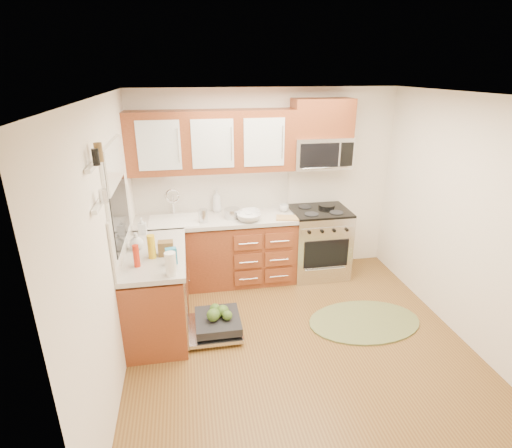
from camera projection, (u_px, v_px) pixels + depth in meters
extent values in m
plane|color=brown|center=(297.00, 341.00, 4.26)|extent=(3.50, 3.50, 0.00)
plane|color=white|center=(309.00, 95.00, 3.35)|extent=(3.50, 3.50, 0.00)
cube|color=white|center=(266.00, 184.00, 5.41)|extent=(3.50, 0.04, 2.50)
cube|color=white|center=(392.00, 352.00, 2.20)|extent=(3.50, 0.04, 2.50)
cube|color=white|center=(111.00, 246.00, 3.52)|extent=(0.04, 3.50, 2.50)
cube|color=white|center=(467.00, 221.00, 4.09)|extent=(0.04, 3.50, 2.50)
cube|color=#632D16|center=(217.00, 253.00, 5.31)|extent=(2.05, 0.60, 0.85)
cube|color=#632D16|center=(157.00, 293.00, 4.35)|extent=(0.60, 1.25, 0.85)
cube|color=beige|center=(215.00, 219.00, 5.13)|extent=(2.07, 0.64, 0.05)
cube|color=beige|center=(154.00, 254.00, 4.18)|extent=(0.64, 1.27, 0.05)
cube|color=silver|center=(213.00, 190.00, 5.29)|extent=(2.05, 0.02, 0.57)
cube|color=silver|center=(121.00, 228.00, 4.02)|extent=(0.02, 1.25, 0.57)
cube|color=#632D16|center=(322.00, 118.00, 5.04)|extent=(0.76, 0.35, 0.47)
cube|color=white|center=(115.00, 163.00, 3.75)|extent=(0.02, 0.96, 0.40)
cube|color=white|center=(93.00, 165.00, 2.91)|extent=(0.04, 0.40, 0.03)
cube|color=white|center=(99.00, 204.00, 3.02)|extent=(0.04, 0.40, 0.03)
cylinder|color=black|center=(326.00, 206.00, 5.42)|extent=(0.28, 0.28, 0.04)
cylinder|color=silver|center=(232.00, 213.00, 5.10)|extent=(0.21, 0.21, 0.12)
cube|color=tan|center=(288.00, 218.00, 5.09)|extent=(0.32, 0.25, 0.02)
cylinder|color=silver|center=(203.00, 216.00, 4.94)|extent=(0.11, 0.11, 0.17)
cylinder|color=white|center=(171.00, 264.00, 3.66)|extent=(0.11, 0.11, 0.23)
cylinder|color=gold|center=(151.00, 247.00, 3.99)|extent=(0.09, 0.09, 0.24)
cylinder|color=red|center=(136.00, 256.00, 3.82)|extent=(0.08, 0.08, 0.22)
cube|color=brown|center=(166.00, 248.00, 4.07)|extent=(0.15, 0.11, 0.15)
cube|color=teal|center=(171.00, 256.00, 3.88)|extent=(0.12, 0.08, 0.17)
imported|color=#999999|center=(251.00, 212.00, 5.23)|extent=(0.27, 0.27, 0.06)
imported|color=#999999|center=(249.00, 217.00, 5.00)|extent=(0.37, 0.37, 0.09)
imported|color=#999999|center=(284.00, 208.00, 5.33)|extent=(0.15, 0.15, 0.10)
imported|color=#999999|center=(217.00, 200.00, 5.30)|extent=(0.15, 0.15, 0.31)
imported|color=#999999|center=(142.00, 226.00, 4.59)|extent=(0.09, 0.09, 0.20)
imported|color=#999999|center=(136.00, 241.00, 4.20)|extent=(0.17, 0.17, 0.19)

